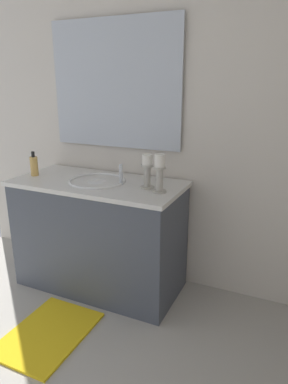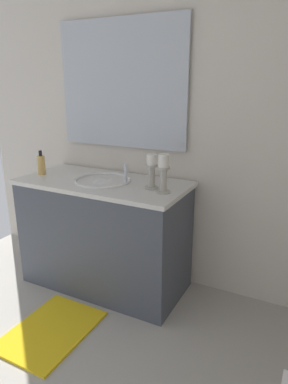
{
  "view_description": "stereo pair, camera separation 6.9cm",
  "coord_description": "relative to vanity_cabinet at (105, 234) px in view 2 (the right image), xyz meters",
  "views": [
    {
      "loc": [
        1.11,
        1.17,
        1.48
      ],
      "look_at": [
        -0.3,
        0.53,
        0.99
      ],
      "focal_mm": 32.54,
      "sensor_mm": 36.0,
      "label": 1
    },
    {
      "loc": [
        1.08,
        1.23,
        1.48
      ],
      "look_at": [
        -0.3,
        0.53,
        0.99
      ],
      "focal_mm": 32.54,
      "sensor_mm": 36.0,
      "label": 2
    }
  ],
  "objects": [
    {
      "name": "wall_left",
      "position": [
        -0.33,
        0.1,
        0.82
      ],
      "size": [
        0.04,
        2.9,
        2.45
      ],
      "primitive_type": "cube",
      "color": "silver",
      "rests_on": "ground"
    },
    {
      "name": "vanity_cabinet",
      "position": [
        0.0,
        0.0,
        0.0
      ],
      "size": [
        0.58,
        1.22,
        0.82
      ],
      "color": "#474C56",
      "rests_on": "ground"
    },
    {
      "name": "candle_holder_tall",
      "position": [
        0.05,
        0.49,
        0.53
      ],
      "size": [
        0.09,
        0.09,
        0.24
      ],
      "color": "#B7B2A5",
      "rests_on": "vanity_cabinet"
    },
    {
      "name": "soap_bottle",
      "position": [
        0.05,
        -0.51,
        0.48
      ],
      "size": [
        0.06,
        0.06,
        0.18
      ],
      "color": "#E5B259",
      "rests_on": "vanity_cabinet"
    },
    {
      "name": "floor",
      "position": [
        0.88,
        0.1,
        -0.42
      ],
      "size": [
        2.42,
        2.9,
        0.02
      ],
      "primitive_type": "cube",
      "color": "#B2ADA3",
      "rests_on": "ground"
    },
    {
      "name": "mirror",
      "position": [
        -0.28,
        0.0,
        1.05
      ],
      "size": [
        0.02,
        1.02,
        0.89
      ],
      "primitive_type": "cube",
      "color": "silver"
    },
    {
      "name": "bath_mat",
      "position": [
        0.62,
        0.0,
        -0.4
      ],
      "size": [
        0.6,
        0.44,
        0.02
      ],
      "primitive_type": "cube",
      "color": "yellow",
      "rests_on": "ground"
    },
    {
      "name": "sink_basin",
      "position": [
        -0.0,
        0.0,
        0.37
      ],
      "size": [
        0.4,
        0.4,
        0.24
      ],
      "color": "white",
      "rests_on": "vanity_cabinet"
    },
    {
      "name": "candle_holder_short",
      "position": [
        0.0,
        0.39,
        0.52
      ],
      "size": [
        0.09,
        0.09,
        0.22
      ],
      "color": "#B7B2A5",
      "rests_on": "vanity_cabinet"
    }
  ]
}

